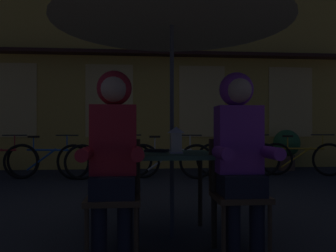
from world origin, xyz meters
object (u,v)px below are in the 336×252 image
(patio_umbrella, at_px, (172,4))
(bicycle_fourth, at_px, (169,160))
(cafe_table, at_px, (172,164))
(bicycle_furthest, at_px, (302,158))
(lantern, at_px, (176,139))
(chair_left, at_px, (114,189))
(person_left_hooded, at_px, (114,143))
(bicycle_fifth, at_px, (238,159))
(bicycle_third, at_px, (110,160))
(person_right_hooded, at_px, (239,143))
(bicycle_second, at_px, (47,161))
(chair_right, at_px, (237,188))
(book, at_px, (157,151))
(potted_plant, at_px, (287,146))

(patio_umbrella, relative_size, bicycle_fourth, 1.39)
(cafe_table, height_order, bicycle_furthest, bicycle_furthest)
(lantern, bearing_deg, chair_left, -149.35)
(person_left_hooded, height_order, bicycle_fifth, person_left_hooded)
(chair_left, height_order, bicycle_fifth, chair_left)
(person_left_hooded, relative_size, bicycle_third, 0.85)
(lantern, bearing_deg, bicycle_third, 103.37)
(lantern, relative_size, bicycle_furthest, 0.14)
(person_right_hooded, xyz_separation_m, bicycle_fifth, (1.22, 4.12, -0.50))
(chair_left, height_order, person_left_hooded, person_left_hooded)
(cafe_table, height_order, bicycle_second, bicycle_second)
(chair_right, bearing_deg, person_left_hooded, -176.61)
(lantern, bearing_deg, person_right_hooded, -38.54)
(bicycle_fourth, relative_size, book, 8.31)
(book, bearing_deg, cafe_table, -26.19)
(bicycle_third, distance_m, book, 3.54)
(bicycle_fifth, bearing_deg, cafe_table, -114.69)
(cafe_table, relative_size, bicycle_second, 0.45)
(person_left_hooded, relative_size, bicycle_furthest, 0.85)
(patio_umbrella, height_order, person_right_hooded, patio_umbrella)
(chair_left, height_order, bicycle_third, chair_left)
(person_left_hooded, xyz_separation_m, person_right_hooded, (0.96, 0.00, 0.00))
(patio_umbrella, xyz_separation_m, bicycle_fourth, (0.30, 3.48, -1.71))
(person_right_hooded, distance_m, bicycle_third, 4.24)
(bicycle_third, bearing_deg, book, -78.37)
(cafe_table, distance_m, bicycle_fifth, 4.07)
(cafe_table, relative_size, person_left_hooded, 0.53)
(person_right_hooded, xyz_separation_m, potted_plant, (2.61, 4.97, -0.30))
(patio_umbrella, relative_size, bicycle_third, 1.40)
(bicycle_furthest, bearing_deg, bicycle_third, -178.93)
(bicycle_second, bearing_deg, book, -61.86)
(lantern, bearing_deg, bicycle_fifth, 66.07)
(bicycle_third, bearing_deg, person_right_hooded, -71.79)
(bicycle_fifth, bearing_deg, person_right_hooded, -106.47)
(person_left_hooded, bearing_deg, bicycle_fourth, 78.70)
(chair_right, height_order, potted_plant, potted_plant)
(bicycle_third, bearing_deg, cafe_table, -76.84)
(potted_plant, bearing_deg, chair_right, -117.95)
(chair_right, distance_m, book, 0.83)
(person_right_hooded, height_order, bicycle_third, person_right_hooded)
(person_right_hooded, xyz_separation_m, bicycle_fourth, (-0.18, 3.90, -0.50))
(book, bearing_deg, person_left_hooded, -103.85)
(lantern, distance_m, book, 0.27)
(cafe_table, height_order, patio_umbrella, patio_umbrella)
(potted_plant, bearing_deg, cafe_table, -124.19)
(person_left_hooded, relative_size, bicycle_second, 0.85)
(chair_right, xyz_separation_m, bicycle_fifth, (1.22, 4.06, -0.14))
(lantern, relative_size, bicycle_fifth, 0.14)
(patio_umbrella, height_order, bicycle_furthest, patio_umbrella)
(patio_umbrella, distance_m, bicycle_third, 4.05)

